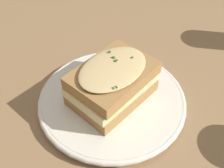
{
  "coord_description": "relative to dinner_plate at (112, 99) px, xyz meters",
  "views": [
    {
      "loc": [
        0.05,
        0.32,
        0.38
      ],
      "look_at": [
        0.03,
        -0.0,
        0.05
      ],
      "focal_mm": 42.0,
      "sensor_mm": 36.0,
      "label": 1
    }
  ],
  "objects": [
    {
      "name": "sandwich",
      "position": [
        -0.0,
        0.0,
        0.04
      ],
      "size": [
        0.17,
        0.17,
        0.08
      ],
      "rotation": [
        0.0,
        0.0,
        3.88
      ],
      "color": "#A37542",
      "rests_on": "dinner_plate"
    },
    {
      "name": "dinner_plate",
      "position": [
        0.0,
        0.0,
        0.0
      ],
      "size": [
        0.27,
        0.27,
        0.02
      ],
      "color": "silver",
      "rests_on": "ground_plane"
    },
    {
      "name": "ground_plane",
      "position": [
        -0.03,
        0.0,
        -0.01
      ],
      "size": [
        2.4,
        2.4,
        0.0
      ],
      "primitive_type": "plane",
      "color": "olive"
    }
  ]
}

